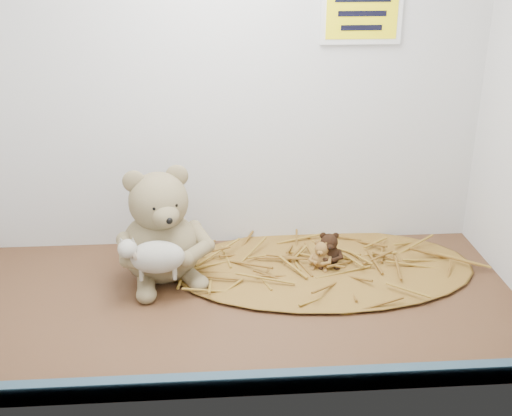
{
  "coord_description": "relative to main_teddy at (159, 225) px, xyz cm",
  "views": [
    {
      "loc": [
        -3.94,
        -115.92,
        70.2
      ],
      "look_at": [
        4.67,
        3.58,
        19.8
      ],
      "focal_mm": 45.0,
      "sensor_mm": 36.0,
      "label": 1
    }
  ],
  "objects": [
    {
      "name": "mini_teddy_brown",
      "position": [
        37.82,
        1.67,
        -7.62
      ],
      "size": [
        7.09,
        7.41,
        7.99
      ],
      "primitive_type": null,
      "rotation": [
        0.0,
        0.0,
        -0.1
      ],
      "color": "black",
      "rests_on": "straw_bed"
    },
    {
      "name": "toy_lamb",
      "position": [
        0.0,
        -9.28,
        -3.07
      ],
      "size": [
        14.84,
        9.06,
        9.59
      ],
      "primitive_type": null,
      "color": "beige",
      "rests_on": "main_teddy"
    },
    {
      "name": "main_teddy",
      "position": [
        0.0,
        0.0,
        0.0
      ],
      "size": [
        26.88,
        27.61,
        25.89
      ],
      "primitive_type": null,
      "rotation": [
        0.0,
        0.0,
        0.33
      ],
      "color": "#917D59",
      "rests_on": "shelf_floor"
    },
    {
      "name": "front_rail",
      "position": [
        15.77,
        -40.73,
        -11.15
      ],
      "size": [
        119.28,
        2.2,
        3.6
      ],
      "primitive_type": "cube",
      "color": "#324D60",
      "rests_on": "shelf_floor"
    },
    {
      "name": "alcove_shell",
      "position": [
        15.77,
        -2.93,
        32.05
      ],
      "size": [
        120.4,
        60.2,
        90.4
      ],
      "color": "#402516",
      "rests_on": "ground"
    },
    {
      "name": "mini_teddy_tan",
      "position": [
        35.93,
        0.35,
        -8.34
      ],
      "size": [
        7.03,
        7.19,
        6.56
      ],
      "primitive_type": null,
      "rotation": [
        0.0,
        0.0,
        -0.39
      ],
      "color": "olive",
      "rests_on": "straw_bed"
    },
    {
      "name": "straw_bed",
      "position": [
        36.88,
        1.01,
        -12.28
      ],
      "size": [
        68.74,
        39.91,
        1.33
      ],
      "primitive_type": "ellipsoid",
      "color": "brown",
      "rests_on": "shelf_floor"
    },
    {
      "name": "wall_sign",
      "position": [
        45.77,
        17.47,
        42.05
      ],
      "size": [
        16.0,
        1.2,
        11.0
      ],
      "primitive_type": "cube",
      "color": "yellow",
      "rests_on": "back_wall"
    }
  ]
}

